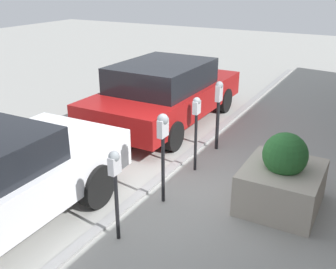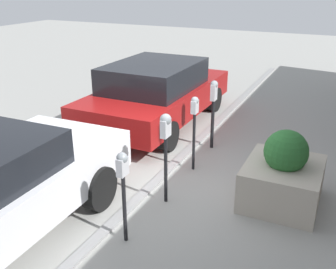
{
  "view_description": "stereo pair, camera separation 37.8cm",
  "coord_description": "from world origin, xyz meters",
  "px_view_note": "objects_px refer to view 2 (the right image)",
  "views": [
    {
      "loc": [
        -5.09,
        -2.91,
        3.2
      ],
      "look_at": [
        0.0,
        -0.09,
        0.85
      ],
      "focal_mm": 42.0,
      "sensor_mm": 36.0,
      "label": 1
    },
    {
      "loc": [
        -5.27,
        -2.58,
        3.2
      ],
      "look_at": [
        0.0,
        -0.09,
        0.85
      ],
      "focal_mm": 42.0,
      "sensor_mm": 36.0,
      "label": 2
    }
  ],
  "objects_px": {
    "parking_meter_fourth": "(213,102)",
    "planter_box": "(283,176)",
    "parked_car_middle": "(157,92)",
    "parking_meter_nearest": "(123,176)",
    "parking_meter_second": "(166,136)",
    "parking_meter_middle": "(194,117)"
  },
  "relations": [
    {
      "from": "parking_meter_nearest",
      "to": "parking_meter_middle",
      "type": "relative_size",
      "value": 0.93
    },
    {
      "from": "planter_box",
      "to": "parked_car_middle",
      "type": "bearing_deg",
      "value": 54.74
    },
    {
      "from": "planter_box",
      "to": "parked_car_middle",
      "type": "xyz_separation_m",
      "value": [
        2.32,
        3.28,
        0.31
      ]
    },
    {
      "from": "parking_meter_second",
      "to": "parking_meter_middle",
      "type": "xyz_separation_m",
      "value": [
        1.18,
        0.02,
        -0.1
      ]
    },
    {
      "from": "parking_meter_nearest",
      "to": "parking_meter_middle",
      "type": "height_order",
      "value": "parking_meter_middle"
    },
    {
      "from": "parking_meter_second",
      "to": "planter_box",
      "type": "xyz_separation_m",
      "value": [
        0.75,
        -1.59,
        -0.65
      ]
    },
    {
      "from": "parking_meter_fourth",
      "to": "planter_box",
      "type": "height_order",
      "value": "parking_meter_fourth"
    },
    {
      "from": "parking_meter_fourth",
      "to": "planter_box",
      "type": "relative_size",
      "value": 1.09
    },
    {
      "from": "parking_meter_fourth",
      "to": "planter_box",
      "type": "distance_m",
      "value": 2.27
    },
    {
      "from": "parking_meter_nearest",
      "to": "parked_car_middle",
      "type": "xyz_separation_m",
      "value": [
        4.15,
        1.64,
        -0.2
      ]
    },
    {
      "from": "parking_meter_middle",
      "to": "planter_box",
      "type": "distance_m",
      "value": 1.76
    },
    {
      "from": "parking_meter_fourth",
      "to": "parked_car_middle",
      "type": "bearing_deg",
      "value": 63.2
    },
    {
      "from": "parking_meter_second",
      "to": "parking_meter_nearest",
      "type": "bearing_deg",
      "value": 176.98
    },
    {
      "from": "parking_meter_middle",
      "to": "parking_meter_second",
      "type": "bearing_deg",
      "value": -178.79
    },
    {
      "from": "planter_box",
      "to": "parking_meter_second",
      "type": "bearing_deg",
      "value": 115.14
    },
    {
      "from": "parking_meter_nearest",
      "to": "parking_meter_fourth",
      "type": "relative_size",
      "value": 0.91
    },
    {
      "from": "parking_meter_middle",
      "to": "planter_box",
      "type": "xyz_separation_m",
      "value": [
        -0.44,
        -1.61,
        -0.55
      ]
    },
    {
      "from": "parking_meter_nearest",
      "to": "planter_box",
      "type": "bearing_deg",
      "value": -41.91
    },
    {
      "from": "parked_car_middle",
      "to": "parking_meter_nearest",
      "type": "bearing_deg",
      "value": -158.18
    },
    {
      "from": "parking_meter_middle",
      "to": "planter_box",
      "type": "relative_size",
      "value": 1.06
    },
    {
      "from": "parking_meter_nearest",
      "to": "planter_box",
      "type": "distance_m",
      "value": 2.51
    },
    {
      "from": "parked_car_middle",
      "to": "parking_meter_middle",
      "type": "bearing_deg",
      "value": -138.11
    }
  ]
}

